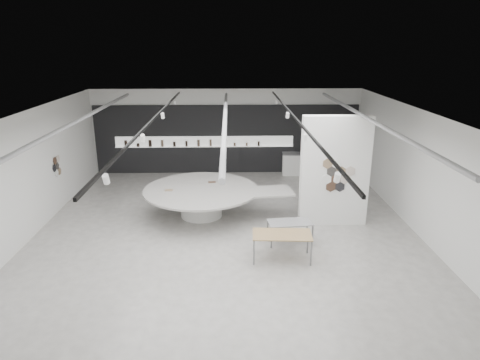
{
  "coord_description": "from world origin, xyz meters",
  "views": [
    {
      "loc": [
        0.13,
        -12.04,
        5.77
      ],
      "look_at": [
        0.46,
        1.2,
        1.47
      ],
      "focal_mm": 32.0,
      "sensor_mm": 36.0,
      "label": 1
    }
  ],
  "objects_px": {
    "sample_table_wood": "(282,236)",
    "partition_column": "(335,171)",
    "sample_table_stone": "(290,224)",
    "display_island": "(204,198)",
    "kitchen_counter": "(301,164)"
  },
  "relations": [
    {
      "from": "partition_column",
      "to": "sample_table_stone",
      "type": "bearing_deg",
      "value": -138.66
    },
    {
      "from": "sample_table_stone",
      "to": "kitchen_counter",
      "type": "xyz_separation_m",
      "value": [
        1.46,
        6.93,
        -0.12
      ]
    },
    {
      "from": "sample_table_wood",
      "to": "kitchen_counter",
      "type": "distance_m",
      "value": 8.14
    },
    {
      "from": "partition_column",
      "to": "sample_table_stone",
      "type": "xyz_separation_m",
      "value": [
        -1.59,
        -1.4,
        -1.19
      ]
    },
    {
      "from": "partition_column",
      "to": "display_island",
      "type": "xyz_separation_m",
      "value": [
        -4.28,
        0.75,
        -1.15
      ]
    },
    {
      "from": "partition_column",
      "to": "kitchen_counter",
      "type": "relative_size",
      "value": 2.03
    },
    {
      "from": "sample_table_wood",
      "to": "sample_table_stone",
      "type": "bearing_deg",
      "value": 70.32
    },
    {
      "from": "sample_table_stone",
      "to": "kitchen_counter",
      "type": "distance_m",
      "value": 7.08
    },
    {
      "from": "display_island",
      "to": "sample_table_wood",
      "type": "xyz_separation_m",
      "value": [
        2.32,
        -3.16,
        0.05
      ]
    },
    {
      "from": "display_island",
      "to": "kitchen_counter",
      "type": "distance_m",
      "value": 6.33
    },
    {
      "from": "sample_table_wood",
      "to": "partition_column",
      "type": "bearing_deg",
      "value": 50.97
    },
    {
      "from": "display_island",
      "to": "sample_table_wood",
      "type": "relative_size",
      "value": 3.23
    },
    {
      "from": "sample_table_wood",
      "to": "display_island",
      "type": "bearing_deg",
      "value": 126.33
    },
    {
      "from": "sample_table_stone",
      "to": "partition_column",
      "type": "bearing_deg",
      "value": 41.34
    },
    {
      "from": "partition_column",
      "to": "kitchen_counter",
      "type": "distance_m",
      "value": 5.68
    }
  ]
}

